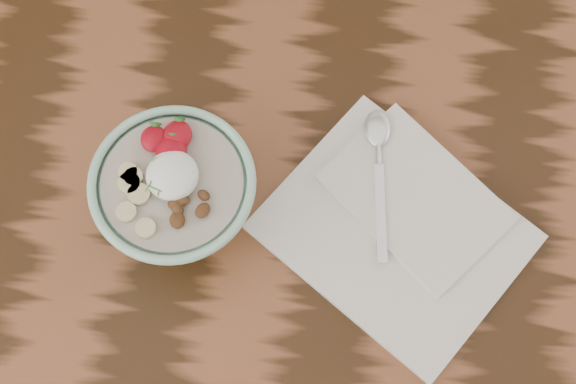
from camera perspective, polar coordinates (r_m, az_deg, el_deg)
name	(u,v)px	position (r cm, az deg, el deg)	size (l,w,h in cm)	color
table	(337,217)	(106.29, 3.48, -1.77)	(160.00, 90.00, 75.00)	black
breakfast_bowl	(176,193)	(91.47, -7.97, -0.10)	(18.47, 18.47, 12.66)	#96CAB0
napkin	(399,225)	(96.19, 7.90, -2.33)	(36.10, 34.79, 1.73)	silver
spoon	(378,149)	(97.66, 6.43, 3.06)	(4.17, 19.40, 1.01)	silver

